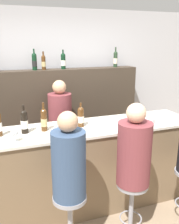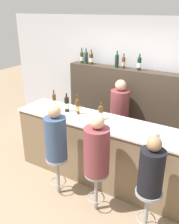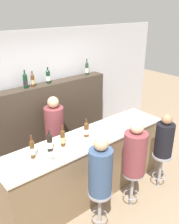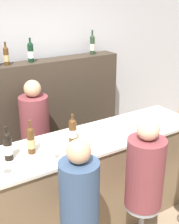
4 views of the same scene
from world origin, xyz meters
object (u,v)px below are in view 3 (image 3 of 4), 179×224
(wine_bottle_counter_1, at_px, (50,142))
(guest_seated_middle, at_px, (135,151))
(wine_bottle_counter_3, at_px, (86,129))
(bar_stool_middle, at_px, (133,180))
(wine_bottle_counter_0, at_px, (32,149))
(wine_bottle_backbar_3, at_px, (25,81))
(wine_glass_0, at_px, (51,155))
(guest_seated_left, at_px, (100,169))
(wine_bottle_backbar_6, at_px, (87,69))
(metal_bowl, at_px, (128,122))
(wine_bottle_backbar_4, at_px, (33,80))
(bartender, at_px, (55,139))
(bar_stool_right, at_px, (161,162))
(wine_glass_1, at_px, (79,143))
(wine_bottle_backbar_5, at_px, (48,77))
(wine_bottle_counter_2, at_px, (63,138))
(guest_seated_right, at_px, (164,138))
(bar_stool_left, at_px, (100,200))

(wine_bottle_counter_1, height_order, guest_seated_middle, guest_seated_middle)
(wine_bottle_counter_3, distance_m, bar_stool_middle, 1.06)
(wine_bottle_counter_0, relative_size, wine_bottle_backbar_3, 1.05)
(wine_glass_0, height_order, bar_stool_middle, wine_glass_0)
(guest_seated_left, bearing_deg, wine_bottle_backbar_6, 54.81)
(metal_bowl, bearing_deg, wine_bottle_counter_1, 175.48)
(wine_bottle_backbar_4, xyz_separation_m, bartender, (0.15, -0.41, -1.06))
(bar_stool_right, bearing_deg, bartender, 126.17)
(wine_bottle_counter_3, xyz_separation_m, wine_glass_0, (-0.79, -0.23, -0.02))
(wine_bottle_counter_3, bearing_deg, wine_glass_1, -144.54)
(wine_bottle_backbar_4, bearing_deg, bar_stool_right, -56.81)
(wine_bottle_backbar_4, bearing_deg, bar_stool_middle, -74.55)
(wine_bottle_backbar_5, height_order, wine_glass_1, wine_bottle_backbar_5)
(wine_bottle_counter_3, bearing_deg, wine_bottle_backbar_6, 50.35)
(wine_bottle_backbar_6, xyz_separation_m, metal_bowl, (-0.21, -1.37, -0.67))
(wine_glass_1, bearing_deg, wine_bottle_counter_3, 35.46)
(wine_bottle_counter_0, height_order, metal_bowl, wine_bottle_counter_0)
(guest_seated_middle, bearing_deg, metal_bowl, 50.14)
(wine_bottle_counter_0, bearing_deg, wine_glass_0, -57.45)
(wine_bottle_backbar_6, bearing_deg, metal_bowl, -98.51)
(guest_seated_left, bearing_deg, wine_bottle_counter_2, 97.66)
(wine_bottle_counter_1, xyz_separation_m, wine_bottle_backbar_4, (0.46, 1.25, 0.54))
(wine_bottle_backbar_4, distance_m, guest_seated_right, 2.48)
(wine_bottle_counter_0, bearing_deg, wine_bottle_backbar_5, 50.17)
(wine_bottle_counter_2, xyz_separation_m, guest_seated_middle, (0.78, -0.71, -0.20))
(wine_glass_1, bearing_deg, guest_seated_middle, -36.18)
(bar_stool_left, xyz_separation_m, bar_stool_right, (1.43, 0.00, 0.00))
(wine_bottle_backbar_3, bearing_deg, bar_stool_left, -89.98)
(wine_bottle_backbar_3, xyz_separation_m, bartender, (0.29, -0.41, -1.08))
(wine_bottle_backbar_4, bearing_deg, wine_bottle_backbar_5, -0.00)
(metal_bowl, bearing_deg, wine_bottle_counter_3, 171.91)
(guest_seated_left, distance_m, guest_seated_middle, 0.68)
(wine_glass_1, distance_m, guest_seated_left, 0.51)
(wine_bottle_backbar_4, relative_size, wine_bottle_backbar_5, 0.92)
(metal_bowl, xyz_separation_m, bartender, (-0.89, 0.96, -0.41))
(wine_bottle_backbar_6, height_order, metal_bowl, wine_bottle_backbar_6)
(wine_bottle_counter_3, height_order, bar_stool_middle, wine_bottle_counter_3)
(wine_bottle_backbar_6, relative_size, guest_seated_left, 0.40)
(wine_bottle_backbar_6, xyz_separation_m, bar_stool_middle, (-0.70, -1.96, -1.28))
(wine_bottle_backbar_5, bearing_deg, guest_seated_left, -103.12)
(wine_bottle_backbar_3, xyz_separation_m, wine_bottle_backbar_4, (0.14, 0.00, -0.02))
(bar_stool_right, bearing_deg, bar_stool_left, 180.00)
(metal_bowl, bearing_deg, bar_stool_left, -153.25)
(wine_bottle_backbar_3, bearing_deg, wine_bottle_backbar_6, 0.00)
(wine_bottle_counter_1, height_order, bar_stool_left, wine_bottle_counter_1)
(wine_glass_1, bearing_deg, guest_seated_right, -18.99)
(wine_bottle_backbar_6, bearing_deg, wine_glass_1, -132.56)
(wine_bottle_counter_0, height_order, wine_bottle_backbar_4, wine_bottle_backbar_4)
(wine_bottle_counter_2, xyz_separation_m, bar_stool_right, (1.52, -0.71, -0.72))
(guest_seated_right, bearing_deg, wine_glass_1, 161.01)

